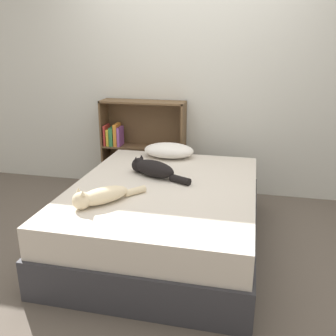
{
  "coord_description": "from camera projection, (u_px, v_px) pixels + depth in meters",
  "views": [
    {
      "loc": [
        0.65,
        -2.73,
        1.62
      ],
      "look_at": [
        0.0,
        0.14,
        0.62
      ],
      "focal_mm": 40.0,
      "sensor_mm": 36.0,
      "label": 1
    }
  ],
  "objects": [
    {
      "name": "cat_dark",
      "position": [
        153.0,
        168.0,
        3.2
      ],
      "size": [
        0.57,
        0.35,
        0.15
      ],
      "rotation": [
        0.0,
        0.0,
        2.7
      ],
      "color": "black",
      "rests_on": "bed"
    },
    {
      "name": "pillow",
      "position": [
        169.0,
        150.0,
        3.71
      ],
      "size": [
        0.5,
        0.31,
        0.14
      ],
      "color": "white",
      "rests_on": "bed"
    },
    {
      "name": "cat_light",
      "position": [
        100.0,
        196.0,
        2.65
      ],
      "size": [
        0.43,
        0.48,
        0.15
      ],
      "rotation": [
        0.0,
        0.0,
        4.01
      ],
      "color": "beige",
      "rests_on": "bed"
    },
    {
      "name": "ground_plane",
      "position": [
        164.0,
        243.0,
        3.18
      ],
      "size": [
        8.0,
        8.0,
        0.0
      ],
      "primitive_type": "plane",
      "color": "brown"
    },
    {
      "name": "wall_back",
      "position": [
        192.0,
        78.0,
        3.99
      ],
      "size": [
        8.0,
        0.06,
        2.5
      ],
      "color": "silver",
      "rests_on": "ground_plane"
    },
    {
      "name": "bed",
      "position": [
        164.0,
        215.0,
        3.09
      ],
      "size": [
        1.49,
        1.89,
        0.52
      ],
      "color": "#333338",
      "rests_on": "ground_plane"
    },
    {
      "name": "bookshelf",
      "position": [
        141.0,
        144.0,
        4.22
      ],
      "size": [
        0.92,
        0.26,
        1.02
      ],
      "color": "brown",
      "rests_on": "ground_plane"
    }
  ]
}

